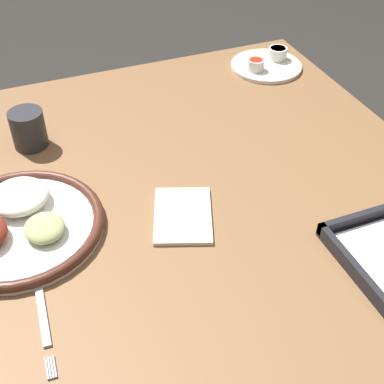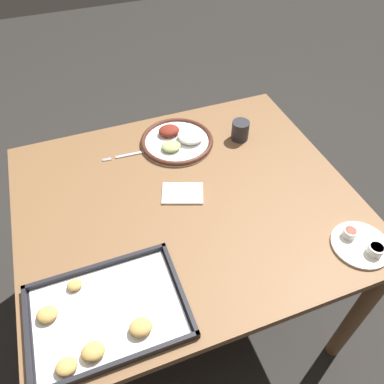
{
  "view_description": "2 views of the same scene",
  "coord_description": "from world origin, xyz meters",
  "px_view_note": "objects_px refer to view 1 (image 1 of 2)",
  "views": [
    {
      "loc": [
        0.67,
        -0.28,
        1.44
      ],
      "look_at": [
        -0.02,
        0.0,
        0.81
      ],
      "focal_mm": 50.0,
      "sensor_mm": 36.0,
      "label": 1
    },
    {
      "loc": [
        0.29,
        0.85,
        1.77
      ],
      "look_at": [
        -0.02,
        0.0,
        0.81
      ],
      "focal_mm": 35.0,
      "sensor_mm": 36.0,
      "label": 2
    }
  ],
  "objects_px": {
    "drinking_cup": "(28,129)",
    "napkin": "(183,215)",
    "dinner_plate": "(18,223)",
    "saucer_plate": "(267,63)",
    "fork": "(42,310)"
  },
  "relations": [
    {
      "from": "dinner_plate",
      "to": "fork",
      "type": "distance_m",
      "value": 0.2
    },
    {
      "from": "drinking_cup",
      "to": "saucer_plate",
      "type": "bearing_deg",
      "value": 101.5
    },
    {
      "from": "fork",
      "to": "saucer_plate",
      "type": "xyz_separation_m",
      "value": [
        -0.58,
        0.69,
        0.01
      ]
    },
    {
      "from": "saucer_plate",
      "to": "napkin",
      "type": "height_order",
      "value": "saucer_plate"
    },
    {
      "from": "drinking_cup",
      "to": "napkin",
      "type": "distance_m",
      "value": 0.4
    },
    {
      "from": "napkin",
      "to": "saucer_plate",
      "type": "bearing_deg",
      "value": 138.01
    },
    {
      "from": "dinner_plate",
      "to": "saucer_plate",
      "type": "bearing_deg",
      "value": 118.75
    },
    {
      "from": "saucer_plate",
      "to": "napkin",
      "type": "xyz_separation_m",
      "value": [
        0.46,
        -0.41,
        -0.01
      ]
    },
    {
      "from": "drinking_cup",
      "to": "napkin",
      "type": "height_order",
      "value": "drinking_cup"
    },
    {
      "from": "dinner_plate",
      "to": "saucer_plate",
      "type": "xyz_separation_m",
      "value": [
        -0.38,
        0.7,
        -0.0
      ]
    },
    {
      "from": "fork",
      "to": "drinking_cup",
      "type": "distance_m",
      "value": 0.45
    },
    {
      "from": "dinner_plate",
      "to": "drinking_cup",
      "type": "height_order",
      "value": "drinking_cup"
    },
    {
      "from": "saucer_plate",
      "to": "napkin",
      "type": "distance_m",
      "value": 0.62
    },
    {
      "from": "dinner_plate",
      "to": "napkin",
      "type": "height_order",
      "value": "dinner_plate"
    },
    {
      "from": "drinking_cup",
      "to": "napkin",
      "type": "xyz_separation_m",
      "value": [
        0.33,
        0.22,
        -0.04
      ]
    }
  ]
}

